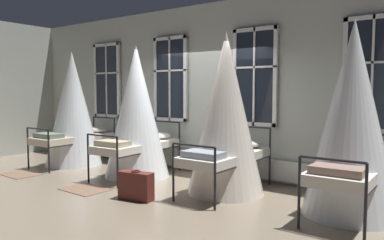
# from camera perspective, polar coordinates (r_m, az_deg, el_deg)

# --- Properties ---
(ground) EXTENTS (19.80, 19.80, 0.00)m
(ground) POSITION_cam_1_polar(r_m,az_deg,el_deg) (7.10, -2.05, -9.42)
(ground) COLOR gray
(back_wall_with_windows) EXTENTS (10.90, 0.10, 3.46)m
(back_wall_with_windows) POSITION_cam_1_polar(r_m,az_deg,el_deg) (7.82, 3.01, 4.67)
(back_wall_with_windows) COLOR #B2B7AD
(back_wall_with_windows) RESTS_ON ground
(window_bank) EXTENTS (6.99, 0.10, 2.80)m
(window_bank) POSITION_cam_1_polar(r_m,az_deg,el_deg) (7.74, 2.51, -0.25)
(window_bank) COLOR black
(window_bank) RESTS_ON ground
(cot_first) EXTENTS (1.28, 1.86, 2.59)m
(cot_first) POSITION_cam_1_polar(r_m,az_deg,el_deg) (9.11, -17.43, 1.43)
(cot_first) COLOR black
(cot_first) RESTS_ON ground
(cot_second) EXTENTS (1.28, 1.87, 2.60)m
(cot_second) POSITION_cam_1_polar(r_m,az_deg,el_deg) (7.56, -8.32, 1.06)
(cot_second) COLOR black
(cot_second) RESTS_ON ground
(cot_third) EXTENTS (1.28, 1.86, 2.66)m
(cot_third) POSITION_cam_1_polar(r_m,az_deg,el_deg) (6.27, 5.10, 0.65)
(cot_third) COLOR black
(cot_third) RESTS_ON ground
(cot_fourth) EXTENTS (1.28, 1.86, 2.65)m
(cot_fourth) POSITION_cam_1_polar(r_m,az_deg,el_deg) (5.53, 22.90, -0.21)
(cot_fourth) COLOR black
(cot_fourth) RESTS_ON ground
(rug_first) EXTENTS (0.82, 0.59, 0.01)m
(rug_first) POSITION_cam_1_polar(r_m,az_deg,el_deg) (8.53, -24.37, -7.43)
(rug_first) COLOR brown
(rug_first) RESTS_ON ground
(rug_second) EXTENTS (0.82, 0.59, 0.01)m
(rug_second) POSITION_cam_1_polar(r_m,az_deg,el_deg) (6.88, -15.80, -9.99)
(rug_second) COLOR brown
(rug_second) RESTS_ON ground
(suitcase_dark) EXTENTS (0.58, 0.29, 0.47)m
(suitcase_dark) POSITION_cam_1_polar(r_m,az_deg,el_deg) (6.05, -8.42, -9.75)
(suitcase_dark) COLOR #5B231E
(suitcase_dark) RESTS_ON ground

